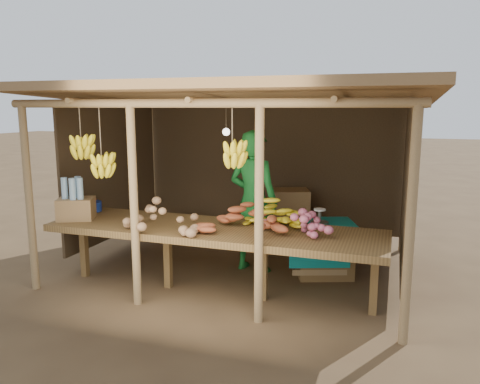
% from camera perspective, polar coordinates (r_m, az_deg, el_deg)
% --- Properties ---
extents(ground, '(60.00, 60.00, 0.00)m').
position_cam_1_polar(ground, '(6.48, 0.00, -9.17)').
color(ground, brown).
rests_on(ground, ground).
extents(stall_structure, '(4.70, 3.50, 2.43)m').
position_cam_1_polar(stall_structure, '(6.09, -0.81, 7.93)').
color(stall_structure, '#97774D').
rests_on(stall_structure, ground).
extents(counter, '(3.90, 1.05, 0.80)m').
position_cam_1_polar(counter, '(5.41, -3.21, -4.95)').
color(counter, brown).
rests_on(counter, ground).
extents(potato_heap, '(1.08, 0.79, 0.37)m').
position_cam_1_polar(potato_heap, '(5.33, -9.94, -2.62)').
color(potato_heap, '#9A734F').
rests_on(potato_heap, counter).
extents(sweet_potato_heap, '(1.09, 0.74, 0.36)m').
position_cam_1_polar(sweet_potato_heap, '(5.17, 1.20, -2.90)').
color(sweet_potato_heap, '#A54E2A').
rests_on(sweet_potato_heap, counter).
extents(onion_heap, '(0.96, 0.63, 0.36)m').
position_cam_1_polar(onion_heap, '(5.08, 6.91, -3.22)').
color(onion_heap, '#C05D74').
rests_on(onion_heap, counter).
extents(banana_pile, '(0.73, 0.57, 0.35)m').
position_cam_1_polar(banana_pile, '(5.43, 4.18, -2.35)').
color(banana_pile, yellow).
rests_on(banana_pile, counter).
extents(tomato_basin, '(0.35, 0.35, 0.19)m').
position_cam_1_polar(tomato_basin, '(6.52, -18.05, -1.58)').
color(tomato_basin, navy).
rests_on(tomato_basin, counter).
extents(bottle_box, '(0.52, 0.47, 0.53)m').
position_cam_1_polar(bottle_box, '(6.08, -19.38, -1.29)').
color(bottle_box, olive).
rests_on(bottle_box, counter).
extents(vendor, '(0.76, 0.58, 1.88)m').
position_cam_1_polar(vendor, '(6.14, 1.63, -1.18)').
color(vendor, '#176926').
rests_on(vendor, ground).
extents(tarp_crate, '(0.94, 0.87, 0.91)m').
position_cam_1_polar(tarp_crate, '(6.21, 10.16, -6.60)').
color(tarp_crate, brown).
rests_on(tarp_crate, ground).
extents(carton_stack, '(1.34, 0.65, 0.92)m').
position_cam_1_polar(carton_stack, '(7.23, 4.33, -3.80)').
color(carton_stack, olive).
rests_on(carton_stack, ground).
extents(burlap_sacks, '(0.72, 0.38, 0.51)m').
position_cam_1_polar(burlap_sacks, '(7.76, -6.24, -4.25)').
color(burlap_sacks, '#473521').
rests_on(burlap_sacks, ground).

